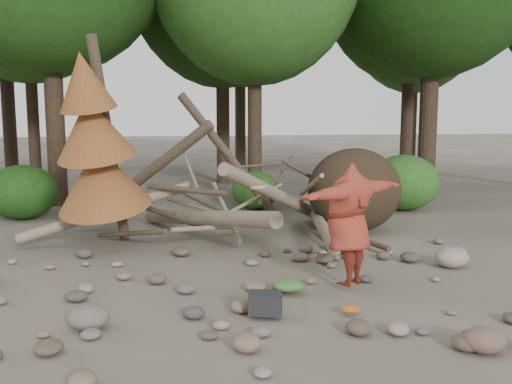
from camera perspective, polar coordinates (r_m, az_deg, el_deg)
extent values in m
plane|color=#514C44|center=(9.01, 2.57, -10.16)|extent=(120.00, 120.00, 0.00)
ellipsoid|color=#332619|center=(13.52, 9.80, 0.16)|extent=(2.20, 1.87, 1.98)
cylinder|color=gray|center=(12.31, -5.42, -2.59)|extent=(2.61, 5.11, 1.08)
cylinder|color=gray|center=(12.97, 2.38, -0.45)|extent=(3.18, 3.71, 1.90)
cylinder|color=brown|center=(13.07, -10.97, 1.68)|extent=(3.08, 1.91, 2.49)
cylinder|color=gray|center=(12.58, 6.57, -3.31)|extent=(1.13, 4.98, 0.43)
cylinder|color=brown|center=(13.30, -2.77, 3.65)|extent=(2.39, 1.03, 2.89)
cylinder|color=gray|center=(12.63, -14.61, -1.86)|extent=(3.71, 0.86, 1.20)
cylinder|color=#4C3F30|center=(12.17, -12.43, -4.07)|extent=(1.52, 1.70, 0.49)
cylinder|color=gray|center=(13.08, -0.37, -0.82)|extent=(1.57, 0.85, 0.69)
cylinder|color=#4C3F30|center=(13.84, 5.89, 1.29)|extent=(1.92, 1.25, 1.10)
cylinder|color=gray|center=(12.66, -6.52, 2.03)|extent=(0.37, 1.42, 0.85)
cylinder|color=#4C3F30|center=(12.51, 9.58, -4.37)|extent=(0.79, 2.54, 0.12)
cylinder|color=gray|center=(11.76, -4.26, -3.58)|extent=(1.78, 1.11, 0.29)
cylinder|color=#4C3F30|center=(12.26, -14.49, 4.91)|extent=(0.67, 1.13, 4.35)
cone|color=brown|center=(12.02, -15.26, 1.48)|extent=(2.06, 2.13, 1.86)
cone|color=brown|center=(11.76, -16.05, 6.20)|extent=(1.71, 1.78, 1.65)
cone|color=brown|center=(11.60, -16.81, 10.60)|extent=(1.23, 1.30, 1.41)
cylinder|color=#38281C|center=(18.26, -19.73, 12.80)|extent=(0.56, 0.56, 8.96)
cylinder|color=#38281C|center=(17.81, -0.12, 10.46)|extent=(0.44, 0.44, 7.14)
cylinder|color=#38281C|center=(20.26, 17.09, 13.09)|extent=(0.60, 0.60, 9.45)
cylinder|color=#38281C|center=(22.42, -21.55, 9.94)|extent=(0.42, 0.42, 7.56)
cylinder|color=#38281C|center=(22.74, -3.36, 11.68)|extent=(0.52, 0.52, 8.54)
cylinder|color=#38281C|center=(24.25, 15.00, 10.70)|extent=(0.50, 0.50, 8.12)
cylinder|color=#38281C|center=(29.37, -23.72, 11.29)|extent=(0.62, 0.62, 9.66)
cylinder|color=#38281C|center=(29.16, -1.60, 11.08)|extent=(0.54, 0.54, 8.75)
cylinder|color=#38281C|center=(31.12, 15.45, 9.77)|extent=(0.46, 0.46, 7.84)
ellipsoid|color=#265719|center=(31.54, 15.74, 17.31)|extent=(7.17, 7.17, 8.60)
ellipsoid|color=#1C4412|center=(16.17, -22.35, -0.01)|extent=(1.80, 1.80, 1.44)
ellipsoid|color=#265719|center=(16.53, -0.06, 0.19)|extent=(1.40, 1.40, 1.12)
ellipsoid|color=#2F6720|center=(16.91, 14.58, 0.93)|extent=(2.00, 2.00, 1.60)
imported|color=maroon|center=(9.09, 9.27, -3.23)|extent=(2.35, 1.86, 1.94)
cylinder|color=#96935F|center=(8.19, 0.28, 0.54)|extent=(0.26, 0.25, 0.07)
cube|color=black|center=(7.97, 0.94, -11.47)|extent=(0.51, 0.40, 0.30)
ellipsoid|color=#38712D|center=(8.98, 3.30, -9.63)|extent=(0.48, 0.40, 0.18)
ellipsoid|color=#AF531E|center=(8.18, 9.42, -11.80)|extent=(0.27, 0.22, 0.10)
ellipsoid|color=#686157|center=(7.89, -16.40, -11.91)|extent=(0.55, 0.49, 0.33)
ellipsoid|color=brown|center=(7.42, 21.84, -13.58)|extent=(0.50, 0.45, 0.30)
ellipsoid|color=gray|center=(11.01, 18.98, -6.21)|extent=(0.62, 0.56, 0.37)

